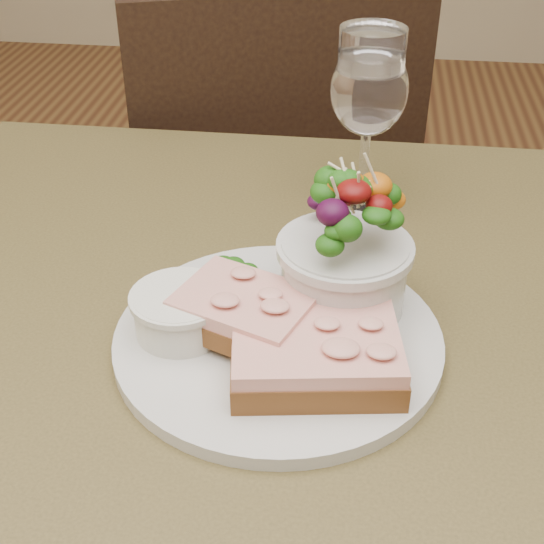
# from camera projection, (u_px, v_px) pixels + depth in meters

# --- Properties ---
(cafe_table) EXTENTS (0.80, 0.80, 0.75)m
(cafe_table) POSITION_uv_depth(u_px,v_px,m) (263.00, 425.00, 0.68)
(cafe_table) COLOR #3F361B
(cafe_table) RESTS_ON ground
(chair_far) EXTENTS (0.53, 0.53, 0.90)m
(chair_far) POSITION_uv_depth(u_px,v_px,m) (261.00, 298.00, 1.44)
(chair_far) COLOR black
(chair_far) RESTS_ON ground
(dinner_plate) EXTENTS (0.26, 0.26, 0.01)m
(dinner_plate) POSITION_uv_depth(u_px,v_px,m) (278.00, 339.00, 0.61)
(dinner_plate) COLOR silver
(dinner_plate) RESTS_ON cafe_table
(sandwich_front) EXTENTS (0.14, 0.11, 0.03)m
(sandwich_front) POSITION_uv_depth(u_px,v_px,m) (316.00, 354.00, 0.56)
(sandwich_front) COLOR #4D3114
(sandwich_front) RESTS_ON dinner_plate
(sandwich_back) EXTENTS (0.12, 0.11, 0.03)m
(sandwich_back) POSITION_uv_depth(u_px,v_px,m) (245.00, 311.00, 0.60)
(sandwich_back) COLOR #4D3114
(sandwich_back) RESTS_ON dinner_plate
(ramekin) EXTENTS (0.07, 0.07, 0.04)m
(ramekin) POSITION_uv_depth(u_px,v_px,m) (180.00, 311.00, 0.60)
(ramekin) COLOR silver
(ramekin) RESTS_ON dinner_plate
(salad_bowl) EXTENTS (0.10, 0.10, 0.13)m
(salad_bowl) POSITION_uv_depth(u_px,v_px,m) (345.00, 245.00, 0.61)
(salad_bowl) COLOR silver
(salad_bowl) RESTS_ON dinner_plate
(garnish) EXTENTS (0.05, 0.04, 0.02)m
(garnish) POSITION_uv_depth(u_px,v_px,m) (224.00, 275.00, 0.66)
(garnish) COLOR #0E3D0B
(garnish) RESTS_ON dinner_plate
(wine_glass) EXTENTS (0.08, 0.08, 0.18)m
(wine_glass) POSITION_uv_depth(u_px,v_px,m) (369.00, 96.00, 0.74)
(wine_glass) COLOR white
(wine_glass) RESTS_ON cafe_table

